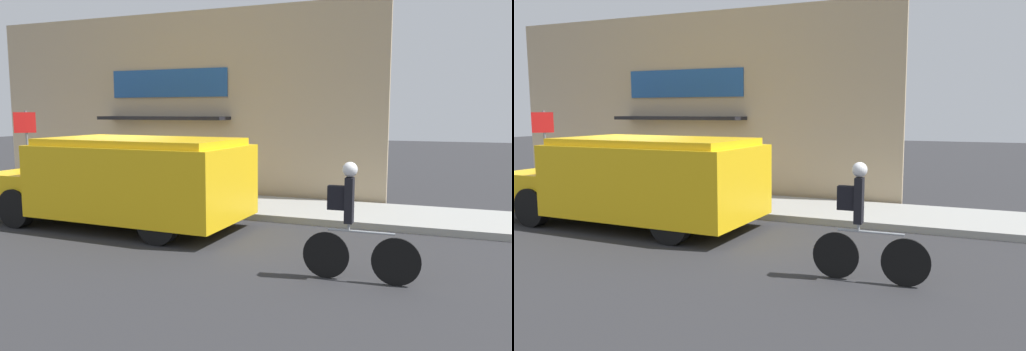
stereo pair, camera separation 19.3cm
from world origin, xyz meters
The scene contains 6 objects.
ground_plane centered at (0.00, 0.00, 0.00)m, with size 70.00×70.00×0.00m, color #2B2B2D.
sidewalk centered at (0.00, 1.26, 0.08)m, with size 28.00×2.52×0.16m.
storefront centered at (0.00, 2.72, 2.73)m, with size 12.83×0.98×5.46m.
school_bus centered at (1.27, -1.54, 1.05)m, with size 6.06×2.98×1.97m.
cyclist centered at (6.60, -3.36, 0.86)m, with size 1.75×0.23×1.80m.
stop_sign_post centered at (-3.74, 0.63, 1.77)m, with size 0.45×0.45×2.41m.
Camera 1 is at (7.87, -10.67, 2.53)m, focal length 35.00 mm.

